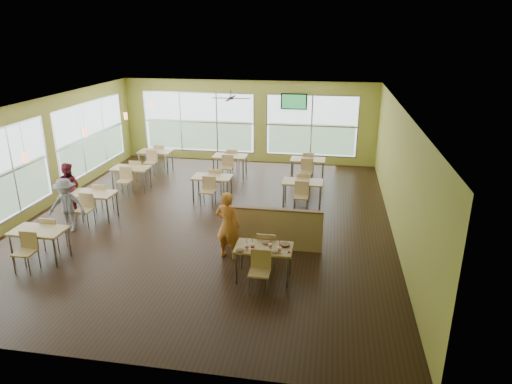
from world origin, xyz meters
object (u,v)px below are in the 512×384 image
main_table (264,252)px  man_plaid (228,225)px  half_wall_divider (273,228)px  food_basket (285,245)px

main_table → man_plaid: size_ratio=0.93×
half_wall_divider → man_plaid: bearing=-146.6°
main_table → food_basket: (0.43, 0.11, 0.15)m
man_plaid → food_basket: man_plaid is taller
man_plaid → food_basket: (1.39, -0.70, -0.04)m
man_plaid → food_basket: 1.56m
main_table → half_wall_divider: 1.45m
man_plaid → main_table: bearing=153.8°
half_wall_divider → main_table: bearing=-90.0°
main_table → man_plaid: 1.27m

